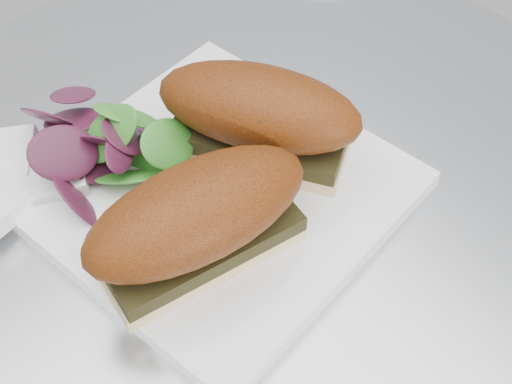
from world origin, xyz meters
The scene contains 6 objects.
table centered at (0.00, 0.00, 0.49)m, with size 0.70×0.70×0.73m.
plate centered at (-0.02, 0.03, 0.74)m, with size 0.26×0.26×0.02m, color white.
sandwich_left centered at (-0.07, -0.02, 0.79)m, with size 0.18×0.10×0.08m.
sandwich_right centered at (0.02, 0.03, 0.79)m, with size 0.15×0.18×0.08m.
salad centered at (-0.08, 0.11, 0.77)m, with size 0.12×0.12×0.05m, color #408B2D, non-canonical shape.
napkin centered at (-0.14, 0.13, 0.74)m, with size 0.11×0.11×0.02m, color white, non-canonical shape.
Camera 1 is at (-0.23, -0.27, 1.18)m, focal length 50.00 mm.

